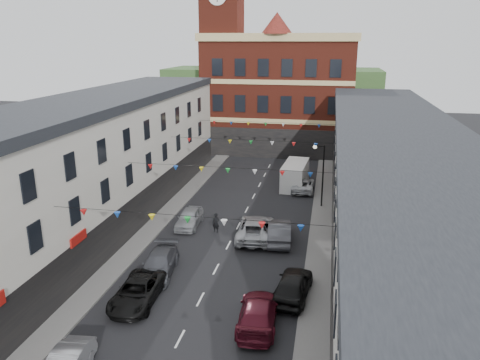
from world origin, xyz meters
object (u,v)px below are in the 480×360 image
Objects in this scene: moving_car at (255,228)px; white_van at (295,175)px; car_left_e at (189,218)px; car_right_c at (258,313)px; car_right_e at (280,232)px; car_left_d at (159,264)px; car_right_f at (303,185)px; street_lamp at (321,167)px; pedestrian at (216,223)px; car_left_c at (137,292)px; car_right_d at (293,285)px.

moving_car is 1.00× the size of white_van.
car_left_e is 0.74× the size of white_van.
car_right_e is (-0.07, 11.44, 0.06)m from car_right_c.
car_left_d is 1.14× the size of car_left_e.
car_right_f is (8.35, 20.12, -0.06)m from car_left_d.
pedestrian is at bearing -136.45° from street_lamp.
pedestrian is (2.06, 11.33, 0.11)m from car_left_c.
car_left_d is at bearing -34.45° from car_right_c.
car_left_c is 25.19m from car_right_f.
white_van is (7.40, 25.05, 0.60)m from car_left_c.
car_right_d is (1.65, 3.30, 0.08)m from car_right_c.
white_van reaches higher than pedestrian.
car_left_e is 2.68× the size of pedestrian.
street_lamp is at bearing 54.96° from pedestrian.
car_right_d is 9.23m from moving_car.
moving_car reaches higher than car_right_f.
white_van is (-1.70, 22.66, 0.48)m from car_right_d.
street_lamp is at bearing -87.54° from car_right_d.
car_right_f is 0.82× the size of white_van.
car_left_c is 11.52m from pedestrian.
street_lamp is 20.37m from car_right_c.
car_right_c is 1.07× the size of car_right_d.
pedestrian reaches higher than car_left_c.
street_lamp is at bearing 30.72° from car_left_e.
car_left_e is 8.01m from car_right_e.
car_left_d is 1.04× the size of car_right_d.
moving_car reaches higher than car_left_d.
pedestrian is (2.06, 7.69, 0.09)m from car_left_d.
car_right_d is 22.73m from white_van.
pedestrian is (-7.04, 8.95, -0.00)m from car_right_d.
car_right_c is 0.88× the size of moving_car.
car_right_d reaches higher than car_left_e.
white_van reaches higher than car_left_c.
car_right_f is (0.90, 24.68, -0.08)m from car_right_c.
car_left_e reaches higher than car_left_d.
car_left_d is 22.65m from white_van.
car_right_e reaches higher than car_left_e.
car_right_f is at bearing -106.63° from moving_car.
car_right_c is 3.69m from car_right_d.
car_left_d is 8.74m from car_right_c.
white_van reaches higher than car_right_d.
car_left_d is at bearing 87.79° from car_left_c.
car_right_d is at bearing -40.38° from pedestrian.
car_right_c is at bearing -60.98° from car_left_e.
car_right_d reaches higher than car_left_d.
car_left_d is 0.85× the size of moving_car.
car_left_c is 7.51m from car_right_c.
car_right_c is 25.97m from white_van.
white_van is at bearing -92.87° from car_right_c.
moving_car is at bearing -83.08° from car_right_c.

